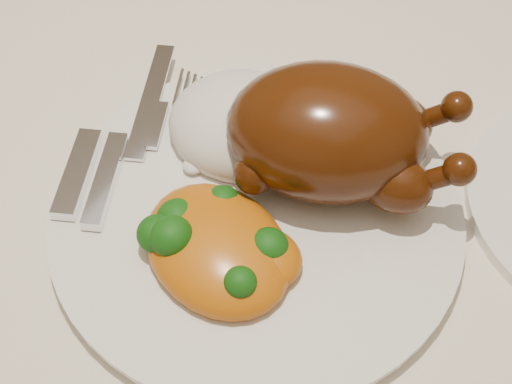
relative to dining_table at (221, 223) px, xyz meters
The scene contains 7 objects.
dining_table is the anchor object (origin of this frame).
tablecloth 0.07m from the dining_table, ahead, with size 1.73×1.03×0.18m.
dinner_plate 0.13m from the dining_table, 35.33° to the right, with size 0.29×0.29×0.01m, color white.
roast_chicken 0.18m from the dining_table, ahead, with size 0.19×0.15×0.09m.
rice_mound 0.13m from the dining_table, 34.03° to the left, with size 0.14×0.13×0.06m.
mac_and_cheese 0.17m from the dining_table, 56.24° to the right, with size 0.14×0.13×0.05m.
cutlery 0.14m from the dining_table, 134.39° to the right, with size 0.08×0.19×0.01m.
Camera 1 is at (0.22, -0.31, 1.19)m, focal length 50.00 mm.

